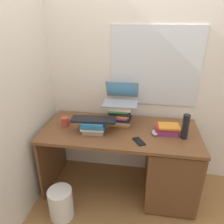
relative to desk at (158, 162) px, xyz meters
The scene contains 14 objects.
ground_plane 0.56m from the desk, behind, with size 6.00×6.00×0.00m, color olive.
wall_back 1.07m from the desk, 132.74° to the left, with size 6.00×0.06×2.60m.
wall_left 1.53m from the desk, behind, with size 0.05×6.00×2.60m, color beige.
desk is the anchor object (origin of this frame).
book_stack_tall 0.62m from the desk, 162.28° to the left, with size 0.25×0.20×0.23m.
book_stack_keyboard_riser 0.75m from the desk, behind, with size 0.24×0.20×0.12m.
book_stack_side 0.38m from the desk, 29.07° to the left, with size 0.24×0.16×0.09m.
laptop 0.75m from the desk, 153.96° to the left, with size 0.33×0.32×0.20m.
keyboard 0.79m from the desk, behind, with size 0.42×0.14×0.02m, color black.
computer_mouse 0.35m from the desk, behind, with size 0.06×0.10×0.04m, color #A5A8AD.
mug 1.02m from the desk, behind, with size 0.12×0.08×0.09m.
water_bottle 0.49m from the desk, 10.79° to the right, with size 0.06×0.06×0.24m, color black.
cell_phone 0.42m from the desk, 139.83° to the right, with size 0.07×0.14×0.01m, color black.
wastebasket 1.01m from the desk, 153.90° to the right, with size 0.22×0.22×0.30m, color silver.
Camera 1 is at (0.20, -1.81, 1.74)m, focal length 33.75 mm.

